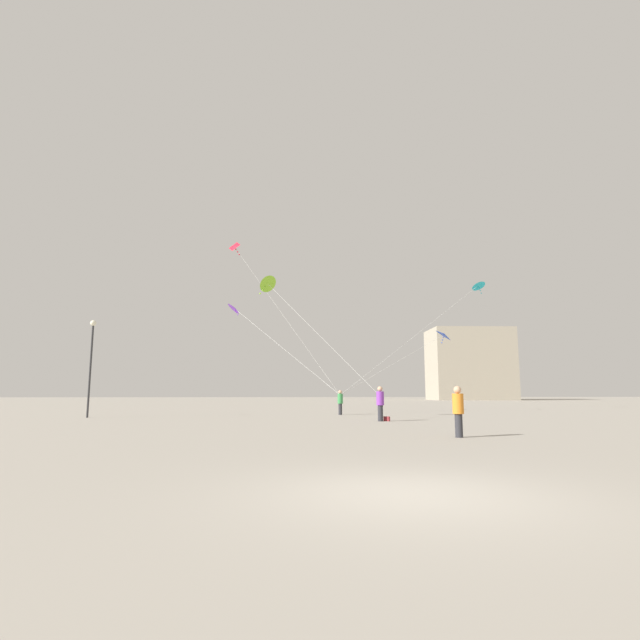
{
  "coord_description": "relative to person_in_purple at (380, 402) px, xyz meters",
  "views": [
    {
      "loc": [
        -1.91,
        -7.56,
        1.49
      ],
      "look_at": [
        0.0,
        18.35,
        5.25
      ],
      "focal_mm": 28.07,
      "sensor_mm": 36.0,
      "label": 1
    }
  ],
  "objects": [
    {
      "name": "ground_plane",
      "position": [
        -3.17,
        -18.54,
        -0.99
      ],
      "size": [
        300.0,
        300.0,
        0.0
      ],
      "primitive_type": "plane",
      "color": "#9E9689"
    },
    {
      "name": "person_in_purple",
      "position": [
        0.0,
        0.0,
        0.0
      ],
      "size": [
        0.39,
        0.39,
        1.8
      ],
      "rotation": [
        0.0,
        0.0,
        1.32
      ],
      "color": "#2D2D33",
      "rests_on": "ground_plane"
    },
    {
      "name": "person_in_green",
      "position": [
        -1.23,
        7.61,
        -0.09
      ],
      "size": [
        0.35,
        0.35,
        1.63
      ],
      "rotation": [
        0.0,
        0.0,
        1.3
      ],
      "color": "#2D2D33",
      "rests_on": "ground_plane"
    },
    {
      "name": "person_in_orange",
      "position": [
        0.8,
        -9.48,
        -0.06
      ],
      "size": [
        0.37,
        0.37,
        1.7
      ],
      "rotation": [
        0.0,
        0.0,
        3.33
      ],
      "color": "#2D2D33",
      "rests_on": "ground_plane"
    },
    {
      "name": "kite_cyan_diamond",
      "position": [
        12.0,
        16.08,
        9.79
      ],
      "size": [
        14.17,
        9.34,
        9.95
      ],
      "color": "#1EB2C6"
    },
    {
      "name": "kite_crimson_delta",
      "position": [
        -8.43,
        9.7,
        10.63
      ],
      "size": [
        8.0,
        2.64,
        11.09
      ],
      "color": "red"
    },
    {
      "name": "kite_cobalt_diamond",
      "position": [
        7.79,
        13.08,
        5.1
      ],
      "size": [
        9.87,
        6.35,
        5.29
      ],
      "color": "blue"
    },
    {
      "name": "kite_violet_diamond",
      "position": [
        -9.36,
        17.37,
        7.75
      ],
      "size": [
        8.86,
        10.57,
        7.97
      ],
      "color": "purple"
    },
    {
      "name": "kite_lime_diamond",
      "position": [
        -6.01,
        2.68,
        6.77
      ],
      "size": [
        6.7,
        3.33,
        7.0
      ],
      "color": "#8CD12D"
    },
    {
      "name": "building_left_hall",
      "position": [
        31.83,
        70.78,
        5.99
      ],
      "size": [
        15.87,
        11.05,
        13.95
      ],
      "color": "#A39984",
      "rests_on": "ground_plane"
    },
    {
      "name": "lamppost_east",
      "position": [
        -16.65,
        4.99,
        2.85
      ],
      "size": [
        0.36,
        0.36,
        5.85
      ],
      "color": "#2D2D30",
      "rests_on": "ground_plane"
    },
    {
      "name": "handbag_beside_flyer",
      "position": [
        0.35,
        0.1,
        -0.87
      ],
      "size": [
        0.33,
        0.32,
        0.24
      ],
      "primitive_type": "cube",
      "rotation": [
        0.0,
        0.0,
        2.36
      ],
      "color": "maroon",
      "rests_on": "ground_plane"
    }
  ]
}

